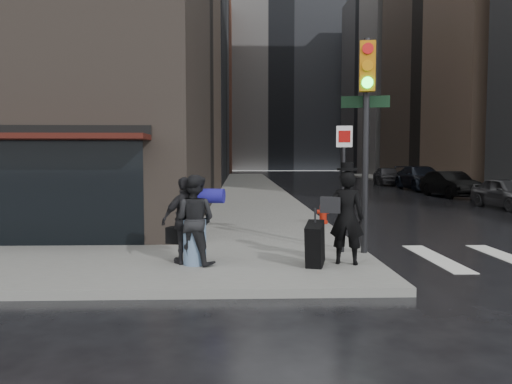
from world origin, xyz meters
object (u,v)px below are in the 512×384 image
man_overcoat (340,221)px  man_greycoat (186,220)px  parked_car_3 (421,178)px  parked_car_4 (387,176)px  man_jeans (195,220)px  traffic_light (364,116)px  parked_car_1 (508,193)px  fire_hydrant (323,214)px  parked_car_2 (450,184)px

man_overcoat → man_greycoat: (-2.94, 0.22, 0.00)m
parked_car_3 → parked_car_4: (-0.48, 5.98, -0.07)m
man_jeans → traffic_light: bearing=-142.9°
man_overcoat → man_greycoat: 2.95m
man_greycoat → parked_car_1: bearing=-168.7°
traffic_light → fire_hydrant: 5.45m
fire_hydrant → parked_car_4: 25.38m
traffic_light → parked_car_4: bearing=83.9°
parked_car_2 → man_overcoat: bearing=-124.3°
traffic_light → man_overcoat: bearing=-111.7°
man_jeans → parked_car_2: bearing=-103.8°
man_jeans → man_greycoat: 0.21m
man_jeans → parked_car_1: man_jeans is taller
man_overcoat → parked_car_3: bearing=-96.5°
man_jeans → traffic_light: size_ratio=0.38×
man_greycoat → parked_car_4: size_ratio=0.39×
man_jeans → parked_car_2: man_jeans is taller
man_jeans → traffic_light: 4.15m
traffic_light → parked_car_4: traffic_light is taller
parked_car_1 → parked_car_2: bearing=86.3°
parked_car_3 → traffic_light: bearing=-113.0°
man_jeans → fire_hydrant: bearing=-99.3°
parked_car_2 → fire_hydrant: bearing=-133.0°
man_greycoat → parked_car_4: (12.68, 29.34, -0.25)m
parked_car_2 → man_jeans: bearing=-130.9°
parked_car_3 → parked_car_4: 6.00m
parked_car_2 → traffic_light: bearing=-124.0°
man_greycoat → parked_car_2: bearing=-156.9°
man_jeans → man_greycoat: (-0.17, 0.11, -0.02)m
man_greycoat → fire_hydrant: man_greycoat is taller
parked_car_2 → parked_car_4: parked_car_4 is taller
man_overcoat → fire_hydrant: man_overcoat is taller
man_jeans → traffic_light: traffic_light is taller
parked_car_1 → parked_car_2: (0.04, 5.98, 0.04)m
traffic_light → fire_hydrant: bearing=102.0°
parked_car_1 → traffic_light: bearing=-133.5°
man_overcoat → parked_car_4: size_ratio=0.46×
man_jeans → fire_hydrant: (3.43, 5.75, -0.56)m
traffic_light → man_jeans: bearing=-152.9°
traffic_light → man_greycoat: bearing=-155.2°
parked_car_4 → traffic_light: bearing=-102.7°
parked_car_2 → parked_car_4: size_ratio=1.00×
parked_car_1 → parked_car_4: bearing=86.3°
traffic_light → parked_car_1: 14.00m
man_overcoat → parked_car_4: (9.75, 29.55, -0.25)m
man_greycoat → parked_car_1: (12.55, 11.39, -0.31)m
fire_hydrant → man_overcoat: bearing=-96.5°
parked_car_1 → parked_car_3: size_ratio=0.71×
fire_hydrant → parked_car_2: bearing=52.6°
man_jeans → parked_car_3: 26.82m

